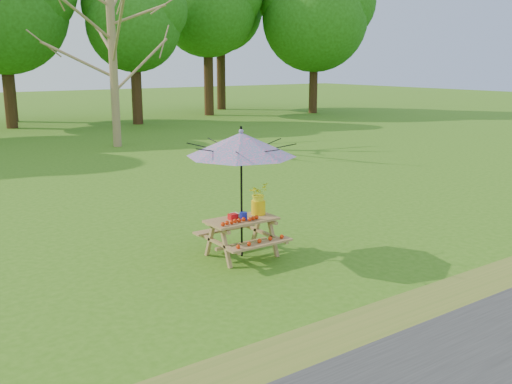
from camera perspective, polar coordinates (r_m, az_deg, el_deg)
picnic_table at (r=9.83m, az=-1.43°, el=-4.63°), size 1.20×1.32×0.67m
patio_umbrella at (r=9.47m, az=-1.49°, el=4.77°), size 2.05×2.05×2.25m
produce_bins at (r=9.71m, az=-1.83°, el=-2.41°), size 0.27×0.35×0.13m
tomatoes_row at (r=9.50m, az=-1.60°, el=-2.87°), size 0.77×0.13×0.07m
flower_bucket at (r=9.94m, az=0.24°, el=-0.56°), size 0.42×0.39×0.56m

